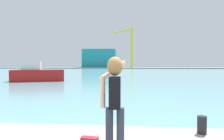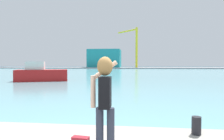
% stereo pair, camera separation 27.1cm
% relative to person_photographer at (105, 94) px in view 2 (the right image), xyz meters
% --- Properties ---
extents(ground_plane, '(220.00, 220.00, 0.00)m').
position_rel_person_photographer_xyz_m(ground_plane, '(-0.22, 49.59, -1.56)').
color(ground_plane, '#334751').
extents(harbor_water, '(140.00, 100.00, 0.02)m').
position_rel_person_photographer_xyz_m(harbor_water, '(-0.22, 51.59, -1.55)').
color(harbor_water, '#6BA8B2').
rests_on(harbor_water, ground_plane).
extents(far_shore_dock, '(140.00, 20.00, 0.40)m').
position_rel_person_photographer_xyz_m(far_shore_dock, '(-0.22, 91.59, -1.36)').
color(far_shore_dock, gray).
rests_on(far_shore_dock, ground_plane).
extents(person_photographer, '(0.53, 0.55, 1.74)m').
position_rel_person_photographer_xyz_m(person_photographer, '(0.00, 0.00, 0.00)').
color(person_photographer, '#2D3342').
rests_on(person_photographer, quay_promenade).
extents(harbor_bollard, '(0.21, 0.21, 0.41)m').
position_rel_person_photographer_xyz_m(harbor_bollard, '(1.94, 1.17, -0.86)').
color(harbor_bollard, black).
rests_on(harbor_bollard, quay_promenade).
extents(boat_moored, '(6.47, 4.37, 2.36)m').
position_rel_person_photographer_xyz_m(boat_moored, '(-10.84, 19.73, -0.67)').
color(boat_moored, '#B21919').
rests_on(boat_moored, harbor_water).
extents(warehouse_left, '(15.09, 11.89, 8.46)m').
position_rel_person_photographer_xyz_m(warehouse_left, '(-13.97, 92.15, 3.07)').
color(warehouse_left, teal).
rests_on(warehouse_left, far_shore_dock).
extents(port_crane, '(9.57, 10.36, 17.82)m').
position_rel_person_photographer_xyz_m(port_crane, '(0.02, 88.02, 9.89)').
color(port_crane, yellow).
rests_on(port_crane, far_shore_dock).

